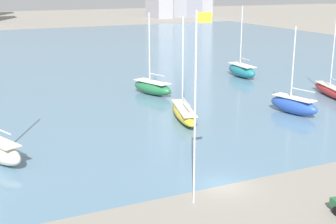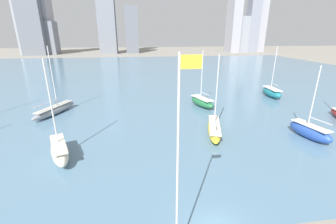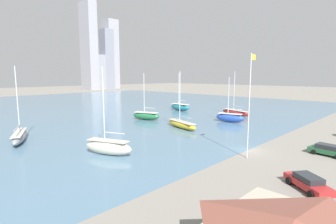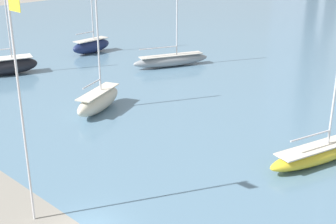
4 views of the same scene
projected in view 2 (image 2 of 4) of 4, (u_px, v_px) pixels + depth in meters
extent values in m
cube|color=slate|center=(154.00, 75.00, 83.05)|extent=(180.00, 140.00, 0.00)
cylinder|color=silver|center=(177.00, 173.00, 13.29)|extent=(0.14, 0.14, 13.90)
cube|color=yellow|center=(191.00, 62.00, 11.23)|extent=(1.10, 0.03, 0.70)
cube|color=#8E939E|center=(27.00, 24.00, 162.90)|extent=(13.06, 11.76, 42.15)
cube|color=slate|center=(29.00, 2.00, 150.96)|extent=(15.40, 15.20, 69.59)
cube|color=#9E9EA8|center=(45.00, 18.00, 161.08)|extent=(8.52, 14.05, 49.54)
cube|color=slate|center=(48.00, 38.00, 162.63)|extent=(12.17, 11.73, 22.74)
cube|color=slate|center=(105.00, 1.00, 160.64)|extent=(12.57, 10.71, 73.52)
cube|color=slate|center=(132.00, 30.00, 172.45)|extent=(9.37, 11.32, 33.86)
cube|color=#9E9EA8|center=(235.00, 8.00, 173.20)|extent=(7.11, 15.09, 66.23)
cube|color=#8E939E|center=(243.00, 35.00, 180.37)|extent=(12.47, 7.05, 27.25)
cube|color=gray|center=(253.00, 21.00, 178.81)|extent=(8.23, 9.13, 48.03)
cube|color=#9E9EA8|center=(259.00, 15.00, 182.30)|extent=(9.89, 10.94, 56.93)
ellipsoid|color=gray|center=(55.00, 110.00, 43.04)|extent=(6.01, 10.46, 1.58)
cube|color=#BCB7AD|center=(54.00, 107.00, 42.79)|extent=(4.93, 8.58, 0.10)
cube|color=#2D2D33|center=(55.00, 112.00, 43.18)|extent=(0.93, 1.82, 0.71)
cylinder|color=silver|center=(52.00, 77.00, 41.66)|extent=(0.18, 0.18, 11.05)
cylinder|color=silver|center=(46.00, 104.00, 40.75)|extent=(2.29, 4.86, 0.14)
ellipsoid|color=#1E757F|center=(272.00, 92.00, 54.88)|extent=(2.89, 7.71, 2.10)
cube|color=silver|center=(272.00, 88.00, 54.55)|extent=(2.37, 6.32, 0.10)
cube|color=#2D2D33|center=(271.00, 95.00, 55.08)|extent=(0.23, 1.37, 0.95)
cylinder|color=silver|center=(274.00, 68.00, 53.44)|extent=(0.18, 0.18, 9.80)
cylinder|color=silver|center=(275.00, 85.00, 53.43)|extent=(0.28, 2.72, 0.14)
ellipsoid|color=beige|center=(60.00, 151.00, 27.61)|extent=(4.58, 7.63, 2.08)
cube|color=beige|center=(58.00, 144.00, 27.28)|extent=(3.76, 6.25, 0.10)
cube|color=#2D2D33|center=(60.00, 155.00, 27.80)|extent=(0.65, 1.30, 0.94)
cylinder|color=silver|center=(51.00, 103.00, 26.04)|extent=(0.18, 0.18, 10.13)
cylinder|color=silver|center=(58.00, 139.00, 26.01)|extent=(1.36, 3.09, 0.14)
ellipsoid|color=yellow|center=(214.00, 129.00, 34.98)|extent=(4.72, 10.36, 1.42)
cube|color=beige|center=(215.00, 125.00, 34.76)|extent=(3.87, 8.49, 0.10)
cube|color=#2D2D33|center=(214.00, 131.00, 35.10)|extent=(0.66, 1.81, 0.64)
cylinder|color=silver|center=(217.00, 90.00, 33.71)|extent=(0.18, 0.18, 10.53)
cylinder|color=silver|center=(215.00, 121.00, 33.18)|extent=(1.27, 3.98, 0.14)
ellipsoid|color=#236B3D|center=(202.00, 102.00, 47.52)|extent=(4.70, 7.69, 1.91)
cube|color=silver|center=(202.00, 98.00, 47.22)|extent=(3.85, 6.30, 0.10)
cube|color=#2D2D33|center=(202.00, 104.00, 47.69)|extent=(0.59, 1.29, 0.86)
cylinder|color=silver|center=(202.00, 74.00, 46.05)|extent=(0.18, 0.18, 9.72)
cylinder|color=silver|center=(205.00, 94.00, 46.05)|extent=(1.13, 2.84, 0.14)
ellipsoid|color=#284CA8|center=(310.00, 132.00, 33.06)|extent=(3.53, 7.08, 2.08)
cube|color=silver|center=(311.00, 125.00, 32.73)|extent=(2.90, 5.80, 0.10)
cube|color=#2D2D33|center=(309.00, 135.00, 33.25)|extent=(0.43, 1.23, 0.94)
cylinder|color=silver|center=(314.00, 96.00, 31.74)|extent=(0.18, 0.18, 8.57)
cylinder|color=silver|center=(321.00, 121.00, 31.32)|extent=(0.89, 3.28, 0.14)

